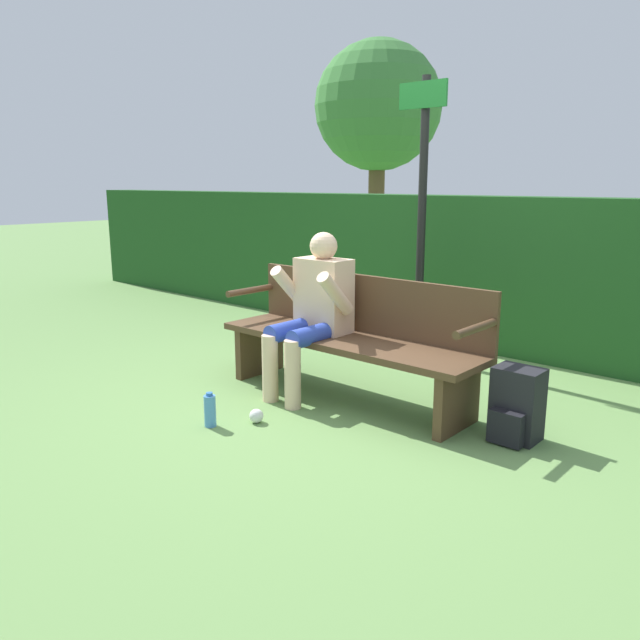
{
  "coord_description": "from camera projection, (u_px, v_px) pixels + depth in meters",
  "views": [
    {
      "loc": [
        2.61,
        -3.21,
        1.48
      ],
      "look_at": [
        -0.15,
        -0.1,
        0.56
      ],
      "focal_mm": 35.0,
      "sensor_mm": 36.0,
      "label": 1
    }
  ],
  "objects": [
    {
      "name": "backpack",
      "position": [
        516.0,
        406.0,
        3.62
      ],
      "size": [
        0.27,
        0.27,
        0.43
      ],
      "color": "black",
      "rests_on": "ground"
    },
    {
      "name": "signpost",
      "position": [
        422.0,
        203.0,
        5.1
      ],
      "size": [
        0.43,
        0.09,
        2.3
      ],
      "color": "black",
      "rests_on": "ground"
    },
    {
      "name": "hedge_back",
      "position": [
        481.0,
        273.0,
        5.61
      ],
      "size": [
        12.0,
        0.4,
        1.36
      ],
      "color": "#1E4C1E",
      "rests_on": "ground"
    },
    {
      "name": "ground_plane",
      "position": [
        345.0,
        398.0,
        4.36
      ],
      "size": [
        40.0,
        40.0,
        0.0
      ],
      "primitive_type": "plane",
      "color": "#668E4C"
    },
    {
      "name": "litter_crumple",
      "position": [
        256.0,
        416.0,
        3.91
      ],
      "size": [
        0.09,
        0.09,
        0.09
      ],
      "color": "silver",
      "rests_on": "ground"
    },
    {
      "name": "person_seated",
      "position": [
        314.0,
        307.0,
        4.34
      ],
      "size": [
        0.53,
        0.6,
        1.14
      ],
      "color": "beige",
      "rests_on": "ground"
    },
    {
      "name": "water_bottle",
      "position": [
        210.0,
        410.0,
        3.84
      ],
      "size": [
        0.07,
        0.07,
        0.22
      ],
      "color": "#4C8CCC",
      "rests_on": "ground"
    },
    {
      "name": "park_bench",
      "position": [
        352.0,
        336.0,
        4.31
      ],
      "size": [
        1.98,
        0.51,
        0.84
      ],
      "color": "#513823",
      "rests_on": "ground"
    },
    {
      "name": "tree",
      "position": [
        378.0,
        108.0,
        10.98
      ],
      "size": [
        2.24,
        2.24,
        3.9
      ],
      "color": "brown",
      "rests_on": "ground"
    }
  ]
}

